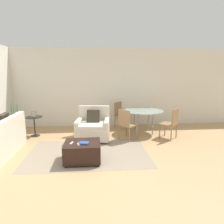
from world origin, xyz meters
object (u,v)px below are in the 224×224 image
at_px(ottoman, 83,151).
at_px(potted_plant, 16,130).
at_px(armchair, 93,127).
at_px(picture_frame, 34,114).
at_px(tv_remote_primary, 72,143).
at_px(book_stack, 84,143).
at_px(dining_chair_far_left, 120,113).
at_px(side_table, 34,122).
at_px(tv_remote_secondary, 79,144).
at_px(dining_chair_near_left, 126,123).
at_px(dining_chair_near_right, 171,122).
at_px(dining_table, 144,113).

relative_size(ottoman, potted_plant, 0.64).
bearing_deg(ottoman, potted_plant, 138.85).
distance_m(armchair, picture_frame, 1.86).
bearing_deg(tv_remote_primary, armchair, 73.59).
bearing_deg(potted_plant, book_stack, -41.71).
xyz_separation_m(tv_remote_primary, dining_chair_far_left, (1.38, 2.62, 0.09)).
relative_size(ottoman, side_table, 1.29).
distance_m(armchair, tv_remote_secondary, 1.64).
xyz_separation_m(dining_chair_near_left, dining_chair_near_right, (1.33, 0.00, 0.00)).
bearing_deg(dining_chair_far_left, picture_frame, -165.39).
xyz_separation_m(tv_remote_primary, dining_chair_near_left, (1.38, 1.30, 0.09)).
relative_size(ottoman, book_stack, 3.51).
distance_m(book_stack, dining_chair_near_left, 1.76).
distance_m(picture_frame, dining_chair_near_left, 2.79).
bearing_deg(picture_frame, tv_remote_primary, -55.22).
relative_size(tv_remote_secondary, dining_chair_far_left, 0.17).
height_order(book_stack, dining_table, dining_table).
distance_m(dining_chair_near_right, dining_chair_far_left, 1.88).
relative_size(book_stack, dining_chair_near_right, 0.24).
height_order(armchair, picture_frame, armchair).
height_order(ottoman, potted_plant, potted_plant).
bearing_deg(book_stack, dining_chair_near_left, 50.44).
relative_size(tv_remote_primary, dining_chair_near_right, 0.18).
bearing_deg(dining_chair_near_left, book_stack, -129.56).
height_order(book_stack, tv_remote_secondary, book_stack).
bearing_deg(dining_table, dining_chair_near_left, -135.00).
height_order(potted_plant, picture_frame, potted_plant).
distance_m(tv_remote_secondary, side_table, 2.49).
bearing_deg(armchair, picture_frame, 167.62).
xyz_separation_m(ottoman, side_table, (-1.56, 1.90, 0.20)).
distance_m(picture_frame, dining_chair_far_left, 2.81).
xyz_separation_m(book_stack, tv_remote_primary, (-0.27, 0.05, -0.01)).
xyz_separation_m(potted_plant, dining_table, (3.91, 0.12, 0.44)).
bearing_deg(picture_frame, dining_table, 0.75).
height_order(tv_remote_primary, side_table, side_table).
relative_size(book_stack, dining_chair_far_left, 0.24).
bearing_deg(armchair, potted_plant, 172.23).
distance_m(side_table, picture_frame, 0.26).
height_order(book_stack, dining_chair_near_right, dining_chair_near_right).
xyz_separation_m(side_table, dining_chair_far_left, (2.71, 0.71, 0.09)).
height_order(book_stack, potted_plant, potted_plant).
relative_size(tv_remote_secondary, potted_plant, 0.13).
relative_size(side_table, picture_frame, 3.43).
height_order(ottoman, picture_frame, picture_frame).
distance_m(book_stack, dining_chair_near_right, 2.79).
xyz_separation_m(book_stack, dining_chair_near_left, (1.12, 1.35, 0.08)).
height_order(armchair, book_stack, armchair).
bearing_deg(book_stack, side_table, 129.01).
height_order(armchair, tv_remote_primary, armchair).
bearing_deg(picture_frame, dining_chair_near_left, -12.85).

